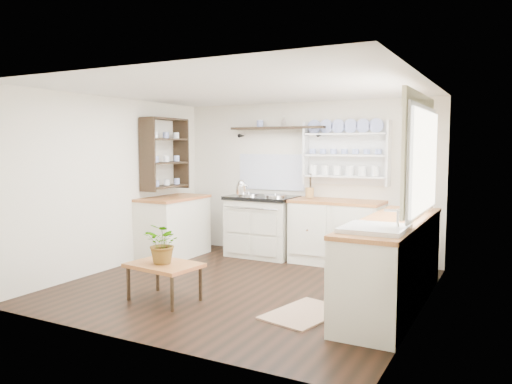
# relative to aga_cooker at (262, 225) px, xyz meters

# --- Properties ---
(floor) EXTENTS (4.00, 3.80, 0.01)m
(floor) POSITION_rel_aga_cooker_xyz_m (0.57, -1.57, -0.46)
(floor) COLOR black
(floor) RESTS_ON ground
(wall_back) EXTENTS (4.00, 0.02, 2.30)m
(wall_back) POSITION_rel_aga_cooker_xyz_m (0.57, 0.33, 0.69)
(wall_back) COLOR silver
(wall_back) RESTS_ON ground
(wall_right) EXTENTS (0.02, 3.80, 2.30)m
(wall_right) POSITION_rel_aga_cooker_xyz_m (2.57, -1.57, 0.69)
(wall_right) COLOR silver
(wall_right) RESTS_ON ground
(wall_left) EXTENTS (0.02, 3.80, 2.30)m
(wall_left) POSITION_rel_aga_cooker_xyz_m (-1.43, -1.57, 0.69)
(wall_left) COLOR silver
(wall_left) RESTS_ON ground
(ceiling) EXTENTS (4.00, 3.80, 0.01)m
(ceiling) POSITION_rel_aga_cooker_xyz_m (0.57, -1.57, 1.84)
(ceiling) COLOR white
(ceiling) RESTS_ON wall_back
(window) EXTENTS (0.08, 1.55, 1.22)m
(window) POSITION_rel_aga_cooker_xyz_m (2.52, -1.42, 1.10)
(window) COLOR white
(window) RESTS_ON wall_right
(aga_cooker) EXTENTS (1.01, 0.70, 0.94)m
(aga_cooker) POSITION_rel_aga_cooker_xyz_m (0.00, 0.00, 0.00)
(aga_cooker) COLOR beige
(aga_cooker) RESTS_ON floor
(back_cabinets) EXTENTS (1.27, 0.63, 0.90)m
(back_cabinets) POSITION_rel_aga_cooker_xyz_m (1.17, 0.03, -0.00)
(back_cabinets) COLOR #F0E8CF
(back_cabinets) RESTS_ON floor
(right_cabinets) EXTENTS (0.62, 2.43, 0.90)m
(right_cabinets) POSITION_rel_aga_cooker_xyz_m (2.27, -1.47, -0.00)
(right_cabinets) COLOR #F0E8CF
(right_cabinets) RESTS_ON floor
(belfast_sink) EXTENTS (0.55, 0.60, 0.45)m
(belfast_sink) POSITION_rel_aga_cooker_xyz_m (2.27, -2.22, 0.34)
(belfast_sink) COLOR white
(belfast_sink) RESTS_ON right_cabinets
(left_cabinets) EXTENTS (0.62, 1.13, 0.90)m
(left_cabinets) POSITION_rel_aga_cooker_xyz_m (-1.13, -0.67, -0.00)
(left_cabinets) COLOR #F0E8CF
(left_cabinets) RESTS_ON floor
(plate_rack) EXTENTS (1.20, 0.22, 0.90)m
(plate_rack) POSITION_rel_aga_cooker_xyz_m (1.22, 0.29, 1.09)
(plate_rack) COLOR white
(plate_rack) RESTS_ON wall_back
(high_shelf) EXTENTS (1.50, 0.29, 0.16)m
(high_shelf) POSITION_rel_aga_cooker_xyz_m (0.17, 0.21, 1.45)
(high_shelf) COLOR black
(high_shelf) RESTS_ON wall_back
(left_shelving) EXTENTS (0.28, 0.80, 1.05)m
(left_shelving) POSITION_rel_aga_cooker_xyz_m (-1.27, -0.67, 1.09)
(left_shelving) COLOR black
(left_shelving) RESTS_ON wall_left
(kettle) EXTENTS (0.17, 0.17, 0.21)m
(kettle) POSITION_rel_aga_cooker_xyz_m (-0.28, -0.12, 0.57)
(kettle) COLOR silver
(kettle) RESTS_ON aga_cooker
(utensil_crock) EXTENTS (0.12, 0.12, 0.14)m
(utensil_crock) POSITION_rel_aga_cooker_xyz_m (0.72, 0.11, 0.52)
(utensil_crock) COLOR #9F733A
(utensil_crock) RESTS_ON back_cabinets
(center_table) EXTENTS (0.80, 0.61, 0.40)m
(center_table) POSITION_rel_aga_cooker_xyz_m (0.07, -2.44, -0.10)
(center_table) COLOR brown
(center_table) RESTS_ON floor
(potted_plant) EXTENTS (0.43, 0.38, 0.43)m
(potted_plant) POSITION_rel_aga_cooker_xyz_m (0.07, -2.44, 0.16)
(potted_plant) COLOR #3F7233
(potted_plant) RESTS_ON center_table
(floor_rug) EXTENTS (0.73, 0.95, 0.02)m
(floor_rug) POSITION_rel_aga_cooker_xyz_m (1.57, -2.14, -0.45)
(floor_rug) COLOR #906753
(floor_rug) RESTS_ON floor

